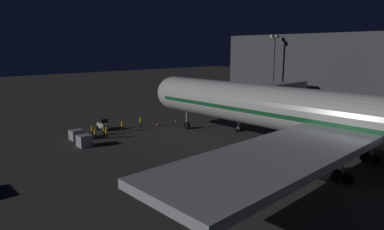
{
  "coord_description": "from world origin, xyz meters",
  "views": [
    {
      "loc": [
        38.22,
        24.16,
        13.71
      ],
      "look_at": [
        3.0,
        -13.15,
        3.5
      ],
      "focal_mm": 31.28,
      "sensor_mm": 36.0,
      "label": 1
    }
  ],
  "objects_px": {
    "baggage_tug_lead": "(104,126)",
    "ground_crew_marshaller_fwd": "(141,122)",
    "ground_crew_under_port_wing": "(106,132)",
    "ground_crew_walking_aft": "(122,126)",
    "jet_bridge": "(264,92)",
    "baggage_container_mid_row": "(77,135)",
    "ground_crew_by_tug": "(95,133)",
    "traffic_cone_nose_starboard": "(157,124)",
    "baggage_container_far_row": "(84,141)",
    "apron_floodlight_mast": "(273,67)",
    "traffic_cone_nose_port": "(176,120)",
    "ground_crew_by_belt_loader": "(92,130)",
    "airliner_at_gate": "(352,120)",
    "ground_crew_near_nose_gear": "(104,129)"
  },
  "relations": [
    {
      "from": "airliner_at_gate",
      "to": "traffic_cone_nose_port",
      "type": "relative_size",
      "value": 124.26
    },
    {
      "from": "jet_bridge",
      "to": "ground_crew_under_port_wing",
      "type": "relative_size",
      "value": 12.58
    },
    {
      "from": "ground_crew_under_port_wing",
      "to": "ground_crew_by_tug",
      "type": "distance_m",
      "value": 1.67
    },
    {
      "from": "ground_crew_near_nose_gear",
      "to": "ground_crew_under_port_wing",
      "type": "xyz_separation_m",
      "value": [
        0.67,
        2.08,
        0.01
      ]
    },
    {
      "from": "apron_floodlight_mast",
      "to": "traffic_cone_nose_port",
      "type": "distance_m",
      "value": 25.81
    },
    {
      "from": "traffic_cone_nose_starboard",
      "to": "baggage_tug_lead",
      "type": "bearing_deg",
      "value": -22.32
    },
    {
      "from": "jet_bridge",
      "to": "ground_crew_by_tug",
      "type": "distance_m",
      "value": 30.05
    },
    {
      "from": "ground_crew_under_port_wing",
      "to": "baggage_container_mid_row",
      "type": "bearing_deg",
      "value": -37.55
    },
    {
      "from": "apron_floodlight_mast",
      "to": "baggage_container_far_row",
      "type": "bearing_deg",
      "value": -3.23
    },
    {
      "from": "ground_crew_by_tug",
      "to": "traffic_cone_nose_starboard",
      "type": "distance_m",
      "value": 12.74
    },
    {
      "from": "ground_crew_walking_aft",
      "to": "traffic_cone_nose_starboard",
      "type": "relative_size",
      "value": 3.41
    },
    {
      "from": "apron_floodlight_mast",
      "to": "traffic_cone_nose_starboard",
      "type": "xyz_separation_m",
      "value": [
        27.7,
        -5.85,
        -9.44
      ]
    },
    {
      "from": "baggage_container_mid_row",
      "to": "traffic_cone_nose_starboard",
      "type": "relative_size",
      "value": 3.32
    },
    {
      "from": "ground_crew_walking_aft",
      "to": "traffic_cone_nose_port",
      "type": "relative_size",
      "value": 3.41
    },
    {
      "from": "ground_crew_by_tug",
      "to": "traffic_cone_nose_port",
      "type": "distance_m",
      "value": 17.13
    },
    {
      "from": "ground_crew_by_tug",
      "to": "ground_crew_marshaller_fwd",
      "type": "bearing_deg",
      "value": -169.94
    },
    {
      "from": "baggage_container_far_row",
      "to": "traffic_cone_nose_starboard",
      "type": "xyz_separation_m",
      "value": [
        -15.66,
        -3.4,
        -0.56
      ]
    },
    {
      "from": "baggage_tug_lead",
      "to": "ground_crew_walking_aft",
      "type": "distance_m",
      "value": 3.63
    },
    {
      "from": "apron_floodlight_mast",
      "to": "baggage_container_far_row",
      "type": "height_order",
      "value": "apron_floodlight_mast"
    },
    {
      "from": "ground_crew_under_port_wing",
      "to": "ground_crew_walking_aft",
      "type": "bearing_deg",
      "value": -152.86
    },
    {
      "from": "baggage_tug_lead",
      "to": "ground_crew_marshaller_fwd",
      "type": "xyz_separation_m",
      "value": [
        -5.65,
        2.8,
        0.26
      ]
    },
    {
      "from": "airliner_at_gate",
      "to": "ground_crew_by_tug",
      "type": "relative_size",
      "value": 38.73
    },
    {
      "from": "ground_crew_by_belt_loader",
      "to": "ground_crew_walking_aft",
      "type": "bearing_deg",
      "value": 166.65
    },
    {
      "from": "baggage_tug_lead",
      "to": "ground_crew_marshaller_fwd",
      "type": "distance_m",
      "value": 6.31
    },
    {
      "from": "ground_crew_by_belt_loader",
      "to": "traffic_cone_nose_starboard",
      "type": "relative_size",
      "value": 3.03
    },
    {
      "from": "ground_crew_by_tug",
      "to": "traffic_cone_nose_port",
      "type": "bearing_deg",
      "value": -176.92
    },
    {
      "from": "baggage_container_mid_row",
      "to": "traffic_cone_nose_port",
      "type": "bearing_deg",
      "value": 177.12
    },
    {
      "from": "baggage_container_mid_row",
      "to": "baggage_container_far_row",
      "type": "relative_size",
      "value": 1.04
    },
    {
      "from": "ground_crew_under_port_wing",
      "to": "ground_crew_by_belt_loader",
      "type": "bearing_deg",
      "value": -78.58
    },
    {
      "from": "baggage_tug_lead",
      "to": "ground_crew_walking_aft",
      "type": "relative_size",
      "value": 1.21
    },
    {
      "from": "airliner_at_gate",
      "to": "traffic_cone_nose_starboard",
      "type": "xyz_separation_m",
      "value": [
        2.2,
        -32.96,
        -5.58
      ]
    },
    {
      "from": "baggage_tug_lead",
      "to": "ground_crew_under_port_wing",
      "type": "distance_m",
      "value": 5.93
    },
    {
      "from": "ground_crew_under_port_wing",
      "to": "traffic_cone_nose_starboard",
      "type": "xyz_separation_m",
      "value": [
        -11.25,
        -1.78,
        -0.73
      ]
    },
    {
      "from": "baggage_container_far_row",
      "to": "ground_crew_walking_aft",
      "type": "xyz_separation_m",
      "value": [
        -8.58,
        -3.76,
        0.2
      ]
    },
    {
      "from": "jet_bridge",
      "to": "traffic_cone_nose_port",
      "type": "bearing_deg",
      "value": -52.01
    },
    {
      "from": "traffic_cone_nose_starboard",
      "to": "ground_crew_under_port_wing",
      "type": "bearing_deg",
      "value": 8.98
    },
    {
      "from": "baggage_tug_lead",
      "to": "ground_crew_marshaller_fwd",
      "type": "relative_size",
      "value": 1.2
    },
    {
      "from": "apron_floodlight_mast",
      "to": "traffic_cone_nose_starboard",
      "type": "relative_size",
      "value": 30.18
    },
    {
      "from": "jet_bridge",
      "to": "baggage_container_mid_row",
      "type": "relative_size",
      "value": 12.54
    },
    {
      "from": "ground_crew_by_belt_loader",
      "to": "baggage_container_mid_row",
      "type": "bearing_deg",
      "value": 10.62
    },
    {
      "from": "ground_crew_marshaller_fwd",
      "to": "ground_crew_by_tug",
      "type": "xyz_separation_m",
      "value": [
        9.61,
        1.7,
        -0.07
      ]
    },
    {
      "from": "baggage_container_mid_row",
      "to": "ground_crew_under_port_wing",
      "type": "distance_m",
      "value": 4.51
    },
    {
      "from": "jet_bridge",
      "to": "traffic_cone_nose_starboard",
      "type": "bearing_deg",
      "value": -41.68
    },
    {
      "from": "apron_floodlight_mast",
      "to": "ground_crew_under_port_wing",
      "type": "xyz_separation_m",
      "value": [
        38.95,
        -4.07,
        -8.71
      ]
    },
    {
      "from": "baggage_container_mid_row",
      "to": "ground_crew_under_port_wing",
      "type": "xyz_separation_m",
      "value": [
        -3.57,
        2.74,
        0.25
      ]
    },
    {
      "from": "ground_crew_by_tug",
      "to": "ground_crew_walking_aft",
      "type": "xyz_separation_m",
      "value": [
        -5.61,
        -1.28,
        0.06
      ]
    },
    {
      "from": "baggage_container_far_row",
      "to": "ground_crew_walking_aft",
      "type": "relative_size",
      "value": 0.94
    },
    {
      "from": "jet_bridge",
      "to": "ground_crew_walking_aft",
      "type": "xyz_separation_m",
      "value": [
        21.51,
        -13.21,
        -4.93
      ]
    },
    {
      "from": "baggage_container_mid_row",
      "to": "traffic_cone_nose_port",
      "type": "relative_size",
      "value": 3.32
    },
    {
      "from": "baggage_container_mid_row",
      "to": "ground_crew_walking_aft",
      "type": "distance_m",
      "value": 7.78
    }
  ]
}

